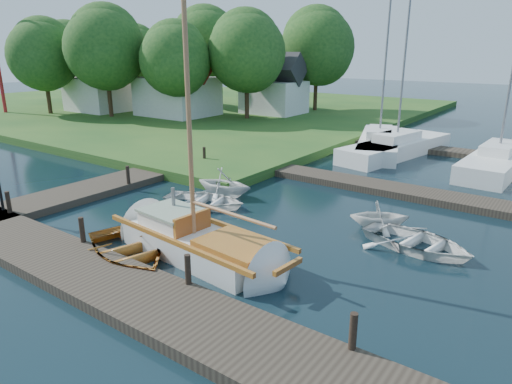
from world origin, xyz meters
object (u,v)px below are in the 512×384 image
Objects in this scene: tree_6 at (66,53)px; mooring_post_0 at (8,202)px; marina_boat_1 at (396,146)px; house_b at (100,86)px; mooring_post_5 at (204,155)px; sailboat at (202,246)px; mooring_post_1 at (82,230)px; mooring_post_3 at (353,331)px; tender_c at (417,239)px; tree_1 at (106,48)px; tree_5 at (135,55)px; mooring_post_2 at (188,269)px; house_a at (177,86)px; tender_a at (204,198)px; tree_7 at (317,47)px; tree_2 at (176,59)px; tender_d at (380,213)px; mooring_post_4 at (128,175)px; tender_b at (224,181)px; house_c at (274,89)px; tree_0 at (43,55)px; tree_4 at (206,45)px; tree_3 at (247,52)px; marina_boat_0 at (379,142)px; dinghy at (126,247)px; marina_boat_2 at (498,159)px.

mooring_post_0 is at bearing -36.45° from tree_6.
marina_boat_1 reaches higher than house_b.
mooring_post_5 is 0.08× the size of sailboat.
mooring_post_3 is (9.00, 0.00, 0.00)m from mooring_post_1.
tender_c is 0.38× the size of tree_1.
mooring_post_5 is 27.89m from tree_5.
house_a is at bearing 135.67° from mooring_post_2.
house_a is (-26.00, 21.00, 2.26)m from mooring_post_3.
tree_7 is (-9.21, 25.72, 5.86)m from tender_a.
tender_d is at bearing -28.51° from tree_2.
sailboat is (7.29, -3.15, -0.36)m from mooring_post_4.
tree_7 is at bearing 113.50° from mooring_post_2.
tender_b is (0.02, 6.79, -0.03)m from mooring_post_1.
tree_7 is at bearing 63.69° from house_c.
tree_0 is at bearing -138.37° from tree_7.
mooring_post_4 is 25.32m from house_b.
tender_b reaches higher than mooring_post_3.
mooring_post_5 is 14.95m from tree_2.
tree_7 is at bearing 21.80° from tree_4.
house_b is (-29.50, 19.00, 2.07)m from mooring_post_2.
mooring_post_1 is 10.77m from mooring_post_5.
tree_3 is (-11.21, 17.72, 5.47)m from tender_a.
marina_boat_1 is at bearing -30.21° from house_c.
mooring_post_1 is 29.22m from house_c.
tree_2 reaches higher than tender_a.
mooring_post_5 is at bearing -33.20° from tree_5.
tender_a is 0.31× the size of marina_boat_1.
tender_a is 14.20m from marina_boat_0.
tree_3 is (-7.00, 13.05, 5.11)m from mooring_post_5.
mooring_post_0 is 5.02m from mooring_post_4.
mooring_post_3 is 0.09× the size of tree_6.
mooring_post_3 and mooring_post_4 have the same top height.
tender_d reaches higher than tender_c.
house_b is 10.30m from tree_2.
tree_3 is at bearing -104.04° from tree_7.
tree_1 is (-22.54, 16.64, 5.71)m from dinghy.
tender_b is at bearing 123.45° from mooring_post_2.
tree_5 is at bearing 141.51° from mooring_post_2.
tree_1 is (-29.37, 10.86, 5.73)m from tender_c.
marina_boat_1 reaches higher than tender_b.
mooring_post_2 is 1.00× the size of mooring_post_3.
marina_boat_1 is at bearing -0.58° from house_b.
dinghy is 1.81× the size of tender_d.
tree_0 is at bearing 157.31° from mooring_post_3.
mooring_post_5 is 0.07× the size of marina_boat_2.
tree_1 is (4.00, -1.95, 3.32)m from house_b.
house_b is at bearing 70.83° from dinghy.
tree_2 is (-16.54, 18.64, 4.87)m from dinghy.
house_a is at bearing 14.04° from house_b.
tree_7 is at bearing 106.16° from mooring_post_1.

